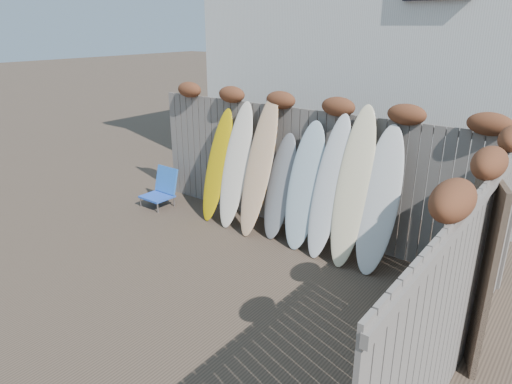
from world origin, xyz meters
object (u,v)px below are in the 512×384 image
Objects in this scene: lattice_panel at (478,261)px; surfboard_0 at (217,165)px; wooden_crate at (416,319)px; beach_chair at (162,188)px.

surfboard_0 is at bearing 146.50° from lattice_panel.
wooden_crate is at bearing -14.71° from surfboard_0.
lattice_panel reaches higher than wooden_crate.
beach_chair is 0.37× the size of lattice_panel.
beach_chair is 5.28m from wooden_crate.
surfboard_0 is at bearing 10.31° from beach_chair.
surfboard_0 reaches higher than beach_chair.
beach_chair is at bearing -165.89° from surfboard_0.
beach_chair is 1.39m from surfboard_0.
lattice_panel is 4.45m from surfboard_0.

